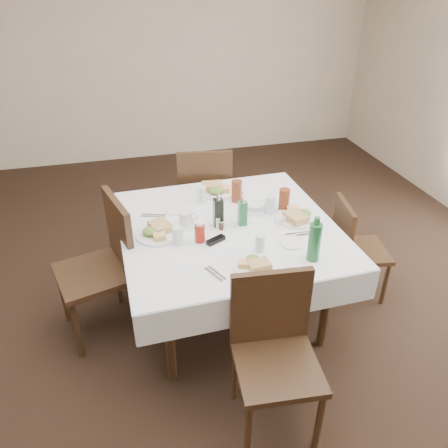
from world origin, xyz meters
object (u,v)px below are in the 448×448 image
at_px(coffee_mug, 186,219).
at_px(oil_cruet_dark, 218,211).
at_px(chair_east, 352,244).
at_px(water_w, 178,236).
at_px(water_s, 260,243).
at_px(chair_west, 106,259).
at_px(chair_south, 274,343).
at_px(chair_north, 204,191).
at_px(ketchup_bottle, 200,232).
at_px(bread_basket, 255,206).
at_px(water_n, 202,194).
at_px(oil_cruet_green, 243,212).
at_px(green_bottle, 314,241).
at_px(water_e, 270,205).
at_px(dining_table, 228,234).

bearing_deg(coffee_mug, oil_cruet_dark, -14.43).
bearing_deg(chair_east, water_w, -175.48).
xyz_separation_m(chair_east, water_s, (-0.87, -0.32, 0.35)).
xyz_separation_m(chair_west, coffee_mug, (0.57, 0.00, 0.23)).
height_order(chair_south, coffee_mug, chair_south).
xyz_separation_m(chair_north, ketchup_bottle, (-0.26, -1.09, 0.27)).
distance_m(chair_east, water_s, 0.99).
height_order(water_w, bread_basket, water_w).
distance_m(water_n, oil_cruet_green, 0.45).
bearing_deg(chair_west, water_s, -23.69).
bearing_deg(oil_cruet_dark, water_n, 95.57).
height_order(bread_basket, green_bottle, green_bottle).
bearing_deg(coffee_mug, chair_east, -4.72).
xyz_separation_m(water_n, ketchup_bottle, (-0.13, -0.54, 0.01)).
xyz_separation_m(water_e, oil_cruet_green, (-0.24, -0.11, 0.03)).
distance_m(dining_table, coffee_mug, 0.31).
relative_size(chair_south, ketchup_bottle, 6.55).
relative_size(oil_cruet_dark, ketchup_bottle, 1.81).
distance_m(chair_north, oil_cruet_dark, 0.98).
bearing_deg(bread_basket, oil_cruet_green, -130.75).
distance_m(water_s, oil_cruet_green, 0.35).
relative_size(chair_east, oil_cruet_green, 3.62).
distance_m(oil_cruet_dark, ketchup_bottle, 0.24).
height_order(chair_north, water_e, chair_north).
relative_size(chair_east, bread_basket, 4.31).
height_order(coffee_mug, green_bottle, green_bottle).
bearing_deg(green_bottle, chair_north, 104.04).
relative_size(chair_west, bread_basket, 5.31).
bearing_deg(chair_west, water_n, 23.46).
bearing_deg(dining_table, water_w, -159.73).
bearing_deg(dining_table, coffee_mug, 165.31).
bearing_deg(oil_cruet_green, chair_south, -95.37).
bearing_deg(oil_cruet_green, oil_cruet_dark, 171.05).
xyz_separation_m(water_s, water_e, (0.23, 0.45, 0.01)).
relative_size(water_s, green_bottle, 0.40).
bearing_deg(chair_south, green_bottle, 46.17).
bearing_deg(oil_cruet_dark, chair_south, -85.08).
xyz_separation_m(chair_north, water_e, (0.31, -0.85, 0.26)).
distance_m(chair_south, water_e, 1.10).
height_order(chair_north, chair_east, chair_north).
xyz_separation_m(ketchup_bottle, green_bottle, (0.63, -0.37, 0.06)).
relative_size(bread_basket, green_bottle, 0.65).
height_order(chair_east, green_bottle, green_bottle).
relative_size(chair_east, water_w, 6.63).
bearing_deg(oil_cruet_dark, chair_west, 176.09).
bearing_deg(chair_west, water_e, 1.30).
relative_size(dining_table, water_n, 12.42).
xyz_separation_m(chair_west, oil_cruet_dark, (0.79, -0.05, 0.30)).
height_order(oil_cruet_dark, coffee_mug, oil_cruet_dark).
bearing_deg(oil_cruet_dark, water_s, -64.06).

